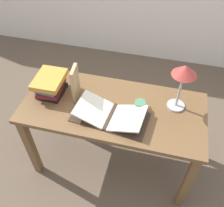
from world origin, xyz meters
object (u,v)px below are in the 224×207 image
(book_stack_tall, at_px, (51,85))
(reading_lamp, at_px, (184,75))
(open_book, at_px, (110,115))
(book_standing_upright, at_px, (75,83))
(coffee_mug, at_px, (140,106))

(book_stack_tall, bearing_deg, reading_lamp, 5.25)
(book_stack_tall, xyz_separation_m, reading_lamp, (0.98, 0.09, 0.22))
(open_book, distance_m, book_standing_upright, 0.37)
(reading_lamp, distance_m, coffee_mug, 0.39)
(open_book, relative_size, reading_lamp, 1.47)
(open_book, xyz_separation_m, book_standing_upright, (-0.31, 0.15, 0.11))
(book_stack_tall, relative_size, book_standing_upright, 1.00)
(book_standing_upright, height_order, reading_lamp, reading_lamp)
(book_stack_tall, relative_size, reading_lamp, 0.71)
(open_book, relative_size, coffee_mug, 5.55)
(book_stack_tall, height_order, coffee_mug, book_stack_tall)
(book_stack_tall, relative_size, coffee_mug, 2.68)
(book_standing_upright, xyz_separation_m, reading_lamp, (0.77, 0.08, 0.17))
(open_book, bearing_deg, book_stack_tall, 170.21)
(open_book, xyz_separation_m, coffee_mug, (0.20, 0.13, 0.01))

